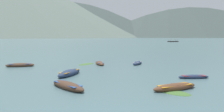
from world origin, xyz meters
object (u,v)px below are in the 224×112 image
Objects in this scene: rowboat_0 at (194,77)px; rowboat_6 at (175,87)px; rowboat_1 at (137,63)px; ferry_0 at (173,41)px; rowboat_5 at (69,73)px; rowboat_2 at (68,86)px; rowboat_3 at (100,63)px; rowboat_4 at (20,65)px.

rowboat_6 reaches higher than rowboat_0.
ferry_0 is (67.60, 125.81, 0.27)m from rowboat_1.
ferry_0 reaches higher than rowboat_6.
rowboat_5 is 0.43× the size of ferry_0.
rowboat_1 is at bearing 52.71° from rowboat_2.
rowboat_6 reaches higher than rowboat_1.
rowboat_1 is at bearing 35.84° from rowboat_5.
rowboat_6 is (-0.80, -14.49, 0.01)m from rowboat_1.
rowboat_2 reaches higher than rowboat_0.
rowboat_3 reaches higher than rowboat_1.
rowboat_5 is at bearing 142.67° from rowboat_6.
rowboat_6 is (-3.99, -3.73, 0.05)m from rowboat_0.
rowboat_5 reaches higher than rowboat_6.
rowboat_1 is 0.77× the size of rowboat_6.
rowboat_3 is at bearing 2.72° from rowboat_4.
rowboat_2 is 5.54m from rowboat_5.
rowboat_6 is 0.44× the size of ferry_0.
rowboat_1 is at bearing -0.06° from rowboat_4.
rowboat_4 is at bearing 137.01° from rowboat_5.
rowboat_0 is at bearing -50.66° from rowboat_3.
rowboat_0 is 0.80× the size of rowboat_2.
rowboat_0 is at bearing -73.47° from rowboat_1.
rowboat_1 is at bearing 106.53° from rowboat_0.
rowboat_1 is 0.89× the size of rowboat_3.
ferry_0 reaches higher than rowboat_5.
rowboat_3 is (-9.30, 11.35, 0.04)m from rowboat_0.
rowboat_6 is at bearing -93.17° from rowboat_1.
rowboat_4 is 0.41× the size of ferry_0.
rowboat_2 is at bearing -127.29° from rowboat_1.
ferry_0 reaches higher than rowboat_4.
rowboat_0 is 23.84m from rowboat_4.
rowboat_5 reaches higher than rowboat_3.
ferry_0 is at bearing 55.74° from rowboat_4.
ferry_0 reaches higher than rowboat_0.
rowboat_2 is 1.04× the size of rowboat_4.
rowboat_6 is at bearing -115.99° from ferry_0.
rowboat_5 is at bearing -42.99° from rowboat_4.
rowboat_4 reaches higher than rowboat_6.
ferry_0 is at bearing 64.01° from rowboat_6.
rowboat_6 is at bearing -10.21° from rowboat_2.
ferry_0 reaches higher than rowboat_2.
rowboat_2 is at bearing -105.35° from rowboat_3.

